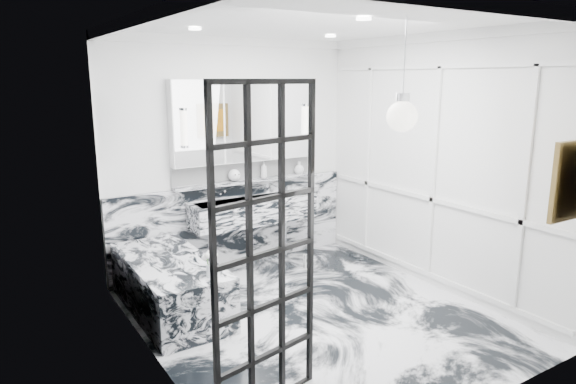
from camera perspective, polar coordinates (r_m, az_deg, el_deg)
floor at (r=5.28m, az=3.08°, el=-13.60°), size 3.60×3.60×0.00m
ceiling at (r=4.77m, az=3.49°, el=18.24°), size 3.60×3.60×0.00m
wall_back at (r=6.36m, az=-6.21°, el=4.10°), size 3.60×0.00×3.60m
wall_front at (r=3.56m, az=20.34°, el=-3.28°), size 3.60×0.00×3.60m
wall_left at (r=4.13m, az=-15.12°, el=-0.83°), size 0.00×3.60×3.60m
wall_right at (r=5.89m, az=16.06°, el=3.02°), size 0.00×3.60×3.60m
marble_clad_back at (r=6.52m, az=-5.93°, el=-3.56°), size 3.18×0.05×1.05m
marble_clad_left at (r=4.15m, az=-14.87°, el=-1.61°), size 0.02×3.56×2.68m
panel_molding at (r=5.90m, az=15.87°, el=2.04°), size 0.03×3.40×2.30m
soap_bottle_a at (r=6.50m, az=-2.71°, el=2.50°), size 0.10×0.11×0.21m
soap_bottle_b at (r=6.78m, az=1.26°, el=2.71°), size 0.08×0.08×0.16m
soap_bottle_c at (r=6.78m, az=1.23°, el=2.73°), size 0.16×0.16×0.17m
face_pot at (r=6.31m, az=-5.98°, el=1.87°), size 0.15×0.15×0.15m
amber_bottle at (r=6.50m, az=-2.76°, el=2.01°), size 0.04×0.04×0.10m
flower_vase at (r=4.78m, az=-8.61°, el=-8.63°), size 0.08×0.08×0.12m
crittall_door at (r=3.53m, az=-2.44°, el=-6.85°), size 0.87×0.22×2.30m
artwork at (r=4.55m, az=29.38°, el=1.20°), size 0.52×0.05×0.52m
pendant_light at (r=3.82m, az=12.56°, el=8.18°), size 0.22×0.22×0.22m
trough_sink at (r=6.35m, az=-3.87°, el=-2.05°), size 1.60×0.45×0.30m
ledge at (r=6.41m, az=-4.62°, el=1.20°), size 1.90×0.14×0.04m
subway_tile at (r=6.44m, az=-4.90°, el=2.47°), size 1.90×0.03×0.23m
mirror_cabinet at (r=6.31m, az=-4.76°, el=7.90°), size 1.90×0.16×1.00m
sconce_left at (r=5.90m, az=-11.45°, el=6.98°), size 0.07×0.07×0.40m
sconce_right at (r=6.66m, az=1.95°, el=7.82°), size 0.07×0.07×0.40m
bathtub at (r=5.41m, az=-12.98°, el=-10.06°), size 0.75×1.65×0.55m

